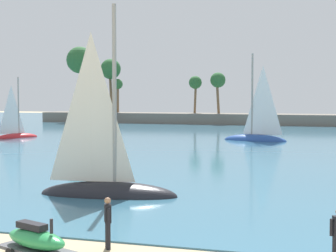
{
  "coord_description": "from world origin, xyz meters",
  "views": [
    {
      "loc": [
        4.74,
        -9.3,
        4.95
      ],
      "look_at": [
        -0.85,
        9.3,
        3.81
      ],
      "focal_mm": 57.29,
      "sensor_mm": 36.0,
      "label": 1
    }
  ],
  "objects_px": {
    "watercraft_on_trailer": "(36,240)",
    "person_rigging_by_gear": "(108,221)",
    "sailboat_toward_headland": "(105,177)",
    "sailboat_near_shore": "(256,132)",
    "sailboat_far_left": "(16,132)"
  },
  "relations": [
    {
      "from": "watercraft_on_trailer",
      "to": "sailboat_far_left",
      "type": "relative_size",
      "value": 0.38
    },
    {
      "from": "watercraft_on_trailer",
      "to": "person_rigging_by_gear",
      "type": "xyz_separation_m",
      "value": [
        1.74,
        1.46,
        0.38
      ]
    },
    {
      "from": "watercraft_on_trailer",
      "to": "person_rigging_by_gear",
      "type": "height_order",
      "value": "person_rigging_by_gear"
    },
    {
      "from": "sailboat_toward_headland",
      "to": "person_rigging_by_gear",
      "type": "bearing_deg",
      "value": -66.03
    },
    {
      "from": "watercraft_on_trailer",
      "to": "person_rigging_by_gear",
      "type": "distance_m",
      "value": 2.31
    },
    {
      "from": "sailboat_near_shore",
      "to": "sailboat_toward_headland",
      "type": "height_order",
      "value": "sailboat_near_shore"
    },
    {
      "from": "watercraft_on_trailer",
      "to": "person_rigging_by_gear",
      "type": "relative_size",
      "value": 1.67
    },
    {
      "from": "sailboat_near_shore",
      "to": "sailboat_far_left",
      "type": "xyz_separation_m",
      "value": [
        -26.68,
        -3.93,
        -0.23
      ]
    },
    {
      "from": "sailboat_near_shore",
      "to": "sailboat_toward_headland",
      "type": "relative_size",
      "value": 1.0
    },
    {
      "from": "person_rigging_by_gear",
      "to": "sailboat_toward_headland",
      "type": "distance_m",
      "value": 8.9
    },
    {
      "from": "sailboat_near_shore",
      "to": "sailboat_far_left",
      "type": "relative_size",
      "value": 1.34
    },
    {
      "from": "person_rigging_by_gear",
      "to": "sailboat_near_shore",
      "type": "bearing_deg",
      "value": 90.84
    },
    {
      "from": "sailboat_far_left",
      "to": "person_rigging_by_gear",
      "type": "bearing_deg",
      "value": -53.89
    },
    {
      "from": "person_rigging_by_gear",
      "to": "sailboat_toward_headland",
      "type": "height_order",
      "value": "sailboat_toward_headland"
    },
    {
      "from": "person_rigging_by_gear",
      "to": "sailboat_toward_headland",
      "type": "xyz_separation_m",
      "value": [
        -3.62,
        8.13,
        0.06
      ]
    }
  ]
}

